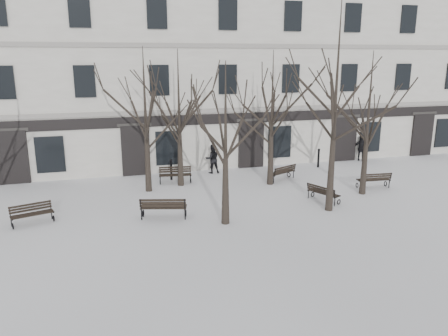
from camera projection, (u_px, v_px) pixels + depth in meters
name	position (u px, v px, depth m)	size (l,w,h in m)	color
ground	(234.00, 216.00, 18.90)	(100.00, 100.00, 0.00)	white
building	(179.00, 74.00, 29.63)	(40.40, 10.20, 11.40)	silver
tree_1	(226.00, 125.00, 17.02)	(4.58, 4.58, 6.54)	black
tree_2	(337.00, 82.00, 18.18)	(6.32, 6.32, 9.03)	black
tree_3	(369.00, 107.00, 20.87)	(4.88, 4.88, 6.97)	black
tree_4	(145.00, 103.00, 21.28)	(5.03, 5.03, 7.18)	black
tree_5	(179.00, 102.00, 22.28)	(4.96, 4.96, 7.08)	black
tree_6	(272.00, 102.00, 22.50)	(4.92, 4.92, 7.03)	black
bench_0	(32.00, 213.00, 17.89)	(1.73, 1.07, 0.83)	black
bench_1	(163.00, 207.00, 18.41)	(2.03, 1.17, 0.97)	black
bench_2	(374.00, 180.00, 22.74)	(1.77, 0.78, 0.86)	black
bench_3	(175.00, 174.00, 23.76)	(1.80, 0.87, 0.88)	black
bench_4	(282.00, 172.00, 24.19)	(1.80, 1.29, 0.87)	black
bench_5	(323.00, 193.00, 20.64)	(1.19, 1.68, 0.81)	black
bollard_a	(171.00, 169.00, 24.26)	(0.15, 0.15, 1.19)	black
bollard_b	(318.00, 157.00, 27.04)	(0.15, 0.15, 1.19)	black
pedestrian_b	(212.00, 173.00, 25.85)	(0.84, 0.65, 1.72)	black
pedestrian_c	(361.00, 161.00, 28.88)	(1.00, 0.41, 1.70)	black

